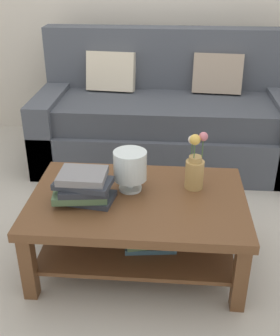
# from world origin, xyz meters

# --- Properties ---
(ground_plane) EXTENTS (10.00, 10.00, 0.00)m
(ground_plane) POSITION_xyz_m (0.00, 0.00, 0.00)
(ground_plane) COLOR #B7B2A8
(couch) EXTENTS (2.09, 0.90, 1.06)m
(couch) POSITION_xyz_m (0.13, 0.97, 0.36)
(couch) COLOR #474C56
(couch) RESTS_ON ground
(coffee_table) EXTENTS (1.17, 0.77, 0.43)m
(coffee_table) POSITION_xyz_m (0.01, -0.42, 0.31)
(coffee_table) COLOR brown
(coffee_table) RESTS_ON ground
(book_stack_main) EXTENTS (0.33, 0.24, 0.17)m
(book_stack_main) POSITION_xyz_m (-0.27, -0.48, 0.51)
(book_stack_main) COLOR #2D333D
(book_stack_main) RESTS_ON coffee_table
(glass_hurricane_vase) EXTENTS (0.18, 0.18, 0.23)m
(glass_hurricane_vase) POSITION_xyz_m (-0.04, -0.33, 0.57)
(glass_hurricane_vase) COLOR silver
(glass_hurricane_vase) RESTS_ON coffee_table
(flower_pitcher) EXTENTS (0.11, 0.11, 0.34)m
(flower_pitcher) POSITION_xyz_m (0.31, -0.28, 0.56)
(flower_pitcher) COLOR tan
(flower_pitcher) RESTS_ON coffee_table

